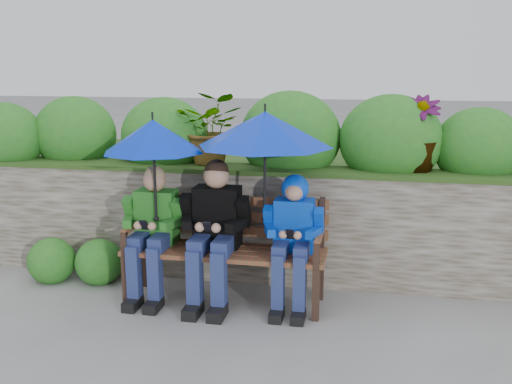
% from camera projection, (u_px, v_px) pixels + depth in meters
% --- Properties ---
extents(ground, '(60.00, 60.00, 0.00)m').
position_uv_depth(ground, '(254.00, 310.00, 4.56)').
color(ground, slate).
rests_on(ground, ground).
extents(garden_backdrop, '(8.00, 2.86, 1.73)m').
position_uv_depth(garden_backdrop, '(282.00, 194.00, 5.98)').
color(garden_backdrop, brown).
rests_on(garden_backdrop, ground).
extents(park_bench, '(1.65, 0.48, 0.87)m').
position_uv_depth(park_bench, '(226.00, 242.00, 4.70)').
color(park_bench, black).
rests_on(park_bench, ground).
extents(boy_left, '(0.50, 0.58, 1.11)m').
position_uv_depth(boy_left, '(153.00, 226.00, 4.71)').
color(boy_left, '#17641A').
rests_on(boy_left, ground).
extents(boy_middle, '(0.56, 0.64, 1.18)m').
position_uv_depth(boy_middle, '(214.00, 226.00, 4.60)').
color(boy_middle, black).
rests_on(boy_middle, ground).
extents(boy_right, '(0.47, 0.57, 1.08)m').
position_uv_depth(boy_right, '(293.00, 230.00, 4.50)').
color(boy_right, '#002CBC').
rests_on(boy_right, ground).
extents(umbrella_left, '(0.82, 0.82, 0.89)m').
position_uv_depth(umbrella_left, '(153.00, 136.00, 4.52)').
color(umbrella_left, '#0024C1').
rests_on(umbrella_left, ground).
extents(umbrella_right, '(1.07, 1.07, 0.94)m').
position_uv_depth(umbrella_right, '(265.00, 129.00, 4.41)').
color(umbrella_right, '#0024C1').
rests_on(umbrella_right, ground).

